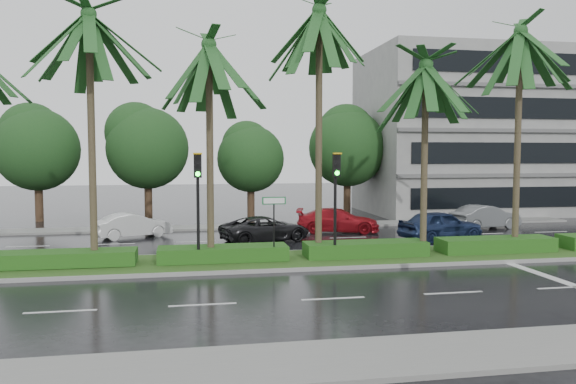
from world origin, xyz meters
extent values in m
plane|color=black|center=(0.00, 0.00, 0.00)|extent=(120.00, 120.00, 0.00)
cube|color=slate|center=(0.00, -10.20, 0.06)|extent=(40.00, 2.40, 0.12)
cube|color=slate|center=(0.00, 12.00, 0.06)|extent=(40.00, 2.00, 0.12)
cube|color=gray|center=(0.00, 1.00, 0.07)|extent=(36.00, 4.00, 0.14)
cube|color=#244C19|center=(0.00, 1.00, 0.14)|extent=(35.60, 3.70, 0.02)
cube|color=#254E16|center=(-9.00, 1.00, 0.45)|extent=(5.20, 1.40, 0.60)
cube|color=#254E16|center=(-3.00, 1.00, 0.45)|extent=(5.20, 1.40, 0.60)
cube|color=#254E16|center=(3.00, 1.00, 0.45)|extent=(5.20, 1.40, 0.60)
cube|color=#254E16|center=(9.00, 1.00, 0.45)|extent=(5.20, 1.40, 0.60)
cube|color=silver|center=(-12.00, 7.00, 0.01)|extent=(2.00, 0.12, 0.01)
cube|color=silver|center=(-8.00, -5.00, 0.01)|extent=(2.00, 0.12, 0.01)
cube|color=silver|center=(-8.00, 7.00, 0.01)|extent=(2.00, 0.12, 0.01)
cube|color=silver|center=(-4.00, -5.00, 0.01)|extent=(2.00, 0.12, 0.01)
cube|color=silver|center=(-4.00, 7.00, 0.01)|extent=(2.00, 0.12, 0.01)
cube|color=silver|center=(0.00, -5.00, 0.01)|extent=(2.00, 0.12, 0.01)
cube|color=silver|center=(0.00, 7.00, 0.01)|extent=(2.00, 0.12, 0.01)
cube|color=silver|center=(4.00, -5.00, 0.01)|extent=(2.00, 0.12, 0.01)
cube|color=silver|center=(4.00, 7.00, 0.01)|extent=(2.00, 0.12, 0.01)
cube|color=silver|center=(8.00, -5.00, 0.01)|extent=(2.00, 0.12, 0.01)
cube|color=silver|center=(8.00, 7.00, 0.01)|extent=(2.00, 0.12, 0.01)
cube|color=silver|center=(12.00, 7.00, 0.01)|extent=(2.00, 0.12, 0.01)
cube|color=silver|center=(16.00, 7.00, 0.01)|extent=(2.00, 0.12, 0.01)
cube|color=silver|center=(8.50, -3.00, 0.01)|extent=(0.40, 6.00, 0.01)
cylinder|color=#3E3323|center=(-8.00, 1.10, 4.96)|extent=(0.28, 0.28, 9.61)
cylinder|color=#3E3323|center=(-8.00, 1.10, 0.37)|extent=(0.40, 0.40, 0.44)
cylinder|color=#3E3323|center=(-3.50, 0.90, 4.44)|extent=(0.28, 0.28, 8.59)
cylinder|color=#3E3323|center=(-3.50, 0.90, 0.37)|extent=(0.40, 0.40, 0.44)
cylinder|color=#3E3323|center=(1.00, 1.20, 5.25)|extent=(0.28, 0.28, 10.19)
cylinder|color=#3E3323|center=(1.00, 1.20, 0.37)|extent=(0.40, 0.40, 0.44)
cylinder|color=#3E3323|center=(5.50, 0.80, 4.17)|extent=(0.28, 0.28, 8.04)
cylinder|color=#3E3323|center=(5.50, 0.80, 0.37)|extent=(0.40, 0.40, 0.44)
cylinder|color=#3E3323|center=(10.00, 1.10, 4.98)|extent=(0.28, 0.28, 9.67)
cylinder|color=#3E3323|center=(10.00, 1.10, 0.37)|extent=(0.40, 0.40, 0.44)
cylinder|color=black|center=(-4.00, 0.40, 1.85)|extent=(0.12, 0.12, 3.40)
cube|color=black|center=(-4.00, 0.22, 4.00)|extent=(0.30, 0.18, 0.90)
cube|color=gold|center=(-4.00, 0.10, 4.48)|extent=(0.34, 0.12, 0.06)
cylinder|color=black|center=(-4.00, 0.12, 4.30)|extent=(0.18, 0.04, 0.18)
cylinder|color=black|center=(-4.00, 0.12, 4.00)|extent=(0.18, 0.04, 0.18)
cylinder|color=#0CE519|center=(-4.00, 0.12, 3.70)|extent=(0.18, 0.04, 0.18)
cylinder|color=black|center=(1.50, 0.40, 1.85)|extent=(0.12, 0.12, 3.40)
cube|color=black|center=(1.50, 0.22, 4.00)|extent=(0.30, 0.18, 0.90)
cube|color=gold|center=(1.50, 0.10, 4.48)|extent=(0.34, 0.12, 0.06)
cylinder|color=black|center=(1.50, 0.12, 4.30)|extent=(0.18, 0.04, 0.18)
cylinder|color=black|center=(1.50, 0.12, 4.00)|extent=(0.18, 0.04, 0.18)
cylinder|color=#0CE519|center=(1.50, 0.12, 3.70)|extent=(0.18, 0.04, 0.18)
cylinder|color=black|center=(-1.00, 0.50, 1.45)|extent=(0.06, 0.06, 2.60)
cube|color=#0C5926|center=(-1.00, 0.47, 2.60)|extent=(0.95, 0.04, 0.30)
cube|color=white|center=(-1.00, 0.45, 2.60)|extent=(0.85, 0.01, 0.22)
cylinder|color=#3E271C|center=(-14.00, 17.50, 1.31)|extent=(0.52, 0.52, 2.62)
sphere|color=#143618|center=(-14.00, 17.50, 4.72)|extent=(5.40, 5.40, 5.40)
sphere|color=#143618|center=(-14.00, 17.80, 5.77)|extent=(4.05, 4.05, 4.05)
cylinder|color=#3E271C|center=(-7.00, 17.50, 1.34)|extent=(0.52, 0.52, 2.67)
sphere|color=#143618|center=(-7.00, 17.50, 4.81)|extent=(5.50, 5.50, 5.50)
sphere|color=#143618|center=(-7.00, 17.80, 5.88)|extent=(4.12, 4.12, 4.12)
cylinder|color=#3E271C|center=(0.00, 17.50, 1.14)|extent=(0.52, 0.52, 2.27)
sphere|color=#143618|center=(0.00, 17.50, 4.09)|extent=(4.68, 4.68, 4.68)
sphere|color=#143618|center=(0.00, 17.80, 5.00)|extent=(3.51, 3.51, 3.51)
cylinder|color=#3E271C|center=(7.00, 17.50, 1.35)|extent=(0.52, 0.52, 2.70)
sphere|color=#143618|center=(7.00, 17.50, 4.87)|extent=(5.56, 5.56, 5.56)
sphere|color=#143618|center=(7.00, 17.80, 5.95)|extent=(4.17, 4.17, 4.17)
cylinder|color=#3E271C|center=(14.00, 17.50, 1.11)|extent=(0.52, 0.52, 2.23)
sphere|color=#143618|center=(14.00, 17.50, 4.01)|extent=(4.59, 4.59, 4.59)
sphere|color=#143618|center=(14.00, 17.80, 4.90)|extent=(3.44, 3.44, 3.44)
cube|color=slate|center=(17.00, 18.00, 6.00)|extent=(16.00, 10.00, 12.00)
imported|color=silver|center=(-7.26, 9.01, 0.65)|extent=(2.83, 4.20, 1.31)
imported|color=black|center=(-0.50, 6.53, 0.64)|extent=(3.51, 5.06, 1.29)
imported|color=#A0111A|center=(4.00, 9.06, 0.68)|extent=(3.04, 4.99, 1.35)
imported|color=#19274D|center=(8.50, 5.44, 0.77)|extent=(2.80, 4.79, 1.53)
imported|color=slate|center=(13.00, 8.92, 0.71)|extent=(2.43, 4.51, 1.41)
camera|label=1|loc=(-4.42, -21.55, 4.50)|focal=35.00mm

